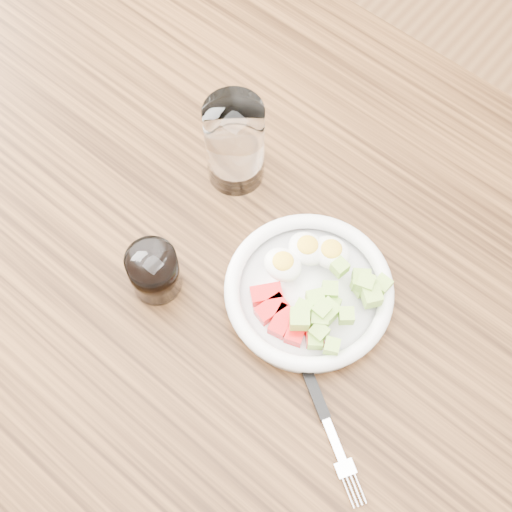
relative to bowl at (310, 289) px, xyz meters
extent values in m
plane|color=brown|center=(-0.07, -0.02, -0.79)|extent=(4.00, 4.00, 0.00)
cube|color=brown|center=(-0.72, 0.33, -0.42)|extent=(0.07, 0.07, 0.73)
cube|color=#593518|center=(-0.07, -0.02, -0.04)|extent=(1.50, 0.90, 0.04)
cylinder|color=white|center=(0.00, 0.00, -0.01)|extent=(0.20, 0.20, 0.01)
torus|color=white|center=(0.00, 0.00, 0.00)|extent=(0.21, 0.21, 0.02)
cube|color=red|center=(-0.04, -0.04, 0.00)|extent=(0.04, 0.04, 0.02)
cube|color=red|center=(-0.02, -0.05, 0.00)|extent=(0.03, 0.04, 0.02)
cube|color=red|center=(0.00, -0.05, 0.00)|extent=(0.03, 0.04, 0.02)
cube|color=red|center=(0.02, -0.05, 0.00)|extent=(0.03, 0.04, 0.02)
cube|color=red|center=(0.04, -0.04, 0.00)|extent=(0.04, 0.04, 0.02)
ellipsoid|color=white|center=(-0.03, 0.04, 0.01)|extent=(0.05, 0.04, 0.03)
ellipsoid|color=yellow|center=(-0.03, 0.04, 0.02)|extent=(0.03, 0.03, 0.01)
ellipsoid|color=white|center=(-0.01, 0.05, 0.01)|extent=(0.05, 0.04, 0.03)
ellipsoid|color=yellow|center=(-0.01, 0.05, 0.02)|extent=(0.03, 0.03, 0.01)
ellipsoid|color=white|center=(-0.04, 0.00, 0.01)|extent=(0.05, 0.04, 0.03)
ellipsoid|color=yellow|center=(-0.04, 0.00, 0.02)|extent=(0.03, 0.03, 0.01)
cube|color=#A1C74C|center=(0.05, -0.05, 0.01)|extent=(0.02, 0.02, 0.02)
cube|color=#A1C74C|center=(0.05, 0.04, 0.01)|extent=(0.02, 0.02, 0.02)
cube|color=#A1C74C|center=(0.04, 0.05, 0.01)|extent=(0.03, 0.03, 0.02)
cube|color=#A1C74C|center=(0.02, -0.01, 0.01)|extent=(0.03, 0.03, 0.02)
cube|color=#A1C74C|center=(0.02, 0.01, 0.01)|extent=(0.03, 0.03, 0.02)
cube|color=#A1C74C|center=(0.07, -0.05, 0.01)|extent=(0.02, 0.02, 0.02)
cube|color=#A1C74C|center=(0.01, 0.04, 0.02)|extent=(0.02, 0.02, 0.02)
cube|color=#A1C74C|center=(0.02, -0.02, 0.01)|extent=(0.03, 0.03, 0.02)
cube|color=#A1C74C|center=(0.01, -0.03, 0.01)|extent=(0.02, 0.02, 0.02)
cube|color=#A1C74C|center=(0.04, -0.01, 0.01)|extent=(0.02, 0.02, 0.02)
cube|color=#A1C74C|center=(0.06, -0.01, 0.02)|extent=(0.02, 0.02, 0.02)
cube|color=#A1C74C|center=(0.07, 0.06, 0.01)|extent=(0.02, 0.02, 0.02)
cube|color=#A1C74C|center=(0.03, 0.00, 0.00)|extent=(0.02, 0.02, 0.02)
cube|color=#A1C74C|center=(0.05, 0.04, 0.02)|extent=(0.02, 0.02, 0.02)
cube|color=#A1C74C|center=(0.07, 0.03, 0.02)|extent=(0.03, 0.03, 0.02)
cube|color=#A1C74C|center=(0.02, -0.04, 0.02)|extent=(0.03, 0.03, 0.02)
cube|color=#A1C74C|center=(0.03, -0.02, 0.02)|extent=(0.02, 0.02, 0.02)
cube|color=#A1C74C|center=(0.03, -0.03, 0.01)|extent=(0.03, 0.03, 0.02)
cube|color=#A1C74C|center=(0.04, -0.04, 0.01)|extent=(0.02, 0.02, 0.02)
cube|color=black|center=(0.07, -0.09, -0.01)|extent=(0.09, 0.06, 0.01)
cube|color=silver|center=(0.13, -0.12, -0.01)|extent=(0.05, 0.04, 0.00)
cube|color=silver|center=(0.16, -0.14, -0.01)|extent=(0.03, 0.03, 0.00)
cylinder|color=silver|center=(0.18, -0.16, -0.01)|extent=(0.03, 0.02, 0.00)
cylinder|color=silver|center=(0.18, -0.16, -0.01)|extent=(0.03, 0.02, 0.00)
cylinder|color=silver|center=(0.18, -0.15, -0.01)|extent=(0.03, 0.02, 0.00)
cylinder|color=silver|center=(0.19, -0.15, -0.01)|extent=(0.03, 0.02, 0.00)
cylinder|color=white|center=(-0.19, 0.08, 0.05)|extent=(0.08, 0.08, 0.14)
cylinder|color=white|center=(-0.16, -0.11, 0.02)|extent=(0.06, 0.06, 0.07)
cylinder|color=black|center=(-0.16, -0.11, 0.01)|extent=(0.06, 0.06, 0.06)
camera|label=1|loc=(0.16, -0.30, 0.81)|focal=50.00mm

